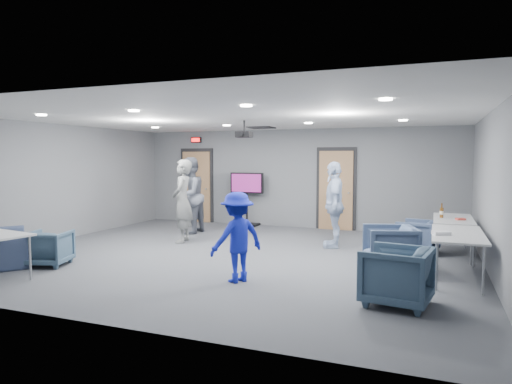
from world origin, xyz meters
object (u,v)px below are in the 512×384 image
(table_right_b, at_px, (458,236))
(projector, at_px, (244,134))
(bottle_right, at_px, (442,212))
(chair_front_a, at_px, (49,248))
(tv_stand, at_px, (247,196))
(chair_right_b, at_px, (390,248))
(person_a, at_px, (182,201))
(person_b, at_px, (189,195))
(chair_right_a, at_px, (418,236))
(chair_right_c, at_px, (396,276))
(person_d, at_px, (237,237))
(person_c, at_px, (334,205))
(table_right_a, at_px, (453,221))

(table_right_b, relative_size, projector, 5.22)
(bottle_right, bearing_deg, chair_front_a, -151.11)
(tv_stand, bearing_deg, chair_right_b, -42.17)
(projector, bearing_deg, bottle_right, 11.22)
(person_a, xyz_separation_m, projector, (1.59, -0.17, 1.47))
(chair_right_b, relative_size, tv_stand, 0.56)
(person_b, bearing_deg, chair_right_a, 87.23)
(chair_right_c, bearing_deg, chair_right_b, -164.01)
(person_a, relative_size, person_d, 1.35)
(person_c, bearing_deg, chair_right_c, 11.05)
(chair_right_a, height_order, chair_right_c, chair_right_c)
(person_c, bearing_deg, tv_stand, -139.75)
(table_right_b, bearing_deg, chair_right_b, 78.61)
(chair_right_a, bearing_deg, person_b, -80.72)
(projector, bearing_deg, chair_right_b, -16.47)
(person_b, relative_size, table_right_a, 1.11)
(projector, bearing_deg, person_a, 171.85)
(person_a, bearing_deg, table_right_b, 62.01)
(tv_stand, bearing_deg, person_a, -97.50)
(person_c, xyz_separation_m, person_d, (-0.83, -3.26, -0.22))
(chair_front_a, bearing_deg, chair_right_a, -167.44)
(chair_front_a, xyz_separation_m, tv_stand, (1.43, 5.75, 0.54))
(person_d, relative_size, table_right_b, 0.76)
(chair_right_b, relative_size, table_right_a, 0.48)
(chair_right_c, distance_m, tv_stand, 7.33)
(chair_right_b, distance_m, table_right_a, 2.01)
(person_d, bearing_deg, table_right_a, 169.79)
(person_a, bearing_deg, person_d, 27.47)
(person_c, bearing_deg, bottle_right, 79.31)
(person_b, bearing_deg, table_right_b, 71.05)
(chair_right_c, xyz_separation_m, tv_stand, (-4.49, 5.77, 0.47))
(chair_right_c, bearing_deg, person_c, -147.67)
(chair_right_a, xyz_separation_m, projector, (-3.43, -0.89, 2.07))
(chair_right_b, bearing_deg, person_b, -129.87)
(chair_right_b, bearing_deg, chair_right_a, 149.07)
(table_right_b, xyz_separation_m, bottle_right, (-0.21, 1.90, 0.15))
(chair_right_c, xyz_separation_m, table_right_a, (0.80, 3.61, 0.30))
(person_c, distance_m, projector, 2.43)
(person_d, distance_m, chair_right_a, 4.18)
(person_b, relative_size, table_right_b, 1.05)
(person_d, height_order, table_right_a, person_d)
(table_right_b, bearing_deg, person_b, 69.50)
(projector, bearing_deg, tv_stand, 109.50)
(chair_right_a, relative_size, table_right_b, 0.40)
(person_c, xyz_separation_m, chair_right_a, (1.70, 0.05, -0.59))
(person_b, bearing_deg, bottle_right, 87.78)
(chair_front_a, distance_m, table_right_a, 7.63)
(person_d, xyz_separation_m, projector, (-0.90, 2.42, 1.71))
(chair_front_a, bearing_deg, tv_stand, -121.85)
(table_right_a, height_order, projector, projector)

